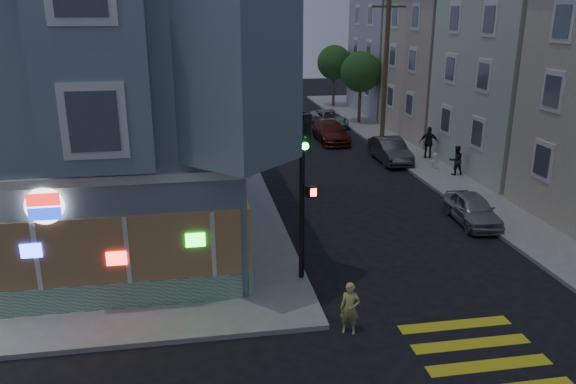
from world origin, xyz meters
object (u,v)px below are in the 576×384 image
object	(u,v)px
pedestrian_a	(456,160)
traffic_signal	(304,170)
utility_pole	(386,68)
running_child	(350,308)
parked_car_a	(473,209)
fire_hydrant	(435,160)
parked_car_d	(329,118)
pedestrian_b	(429,143)
street_tree_far	(334,63)
parked_car_c	(331,132)
street_tree_near	(361,72)
parked_car_b	(390,150)

from	to	relation	value
pedestrian_a	traffic_signal	bearing A→B (deg)	43.37
utility_pole	traffic_signal	xyz separation A→B (m)	(-9.18, -19.14, -1.02)
running_child	traffic_signal	distance (m)	4.38
running_child	parked_car_a	xyz separation A→B (m)	(7.20, 7.11, -0.12)
fire_hydrant	parked_car_d	bearing A→B (deg)	101.57
traffic_signal	fire_hydrant	size ratio (longest dim) A/B	6.15
pedestrian_a	pedestrian_b	distance (m)	3.51
running_child	pedestrian_b	xyz separation A→B (m)	(9.50, 16.95, 0.33)
parked_car_a	parked_car_d	xyz separation A→B (m)	(-0.94, 20.73, -0.02)
street_tree_far	pedestrian_b	xyz separation A→B (m)	(0.80, -19.25, -2.87)
parked_car_d	parked_car_c	bearing A→B (deg)	-108.01
traffic_signal	utility_pole	bearing A→B (deg)	50.13
pedestrian_a	pedestrian_b	world-z (taller)	pedestrian_b
utility_pole	street_tree_near	bearing A→B (deg)	88.09
parked_car_d	running_child	bearing A→B (deg)	-108.13
parked_car_a	traffic_signal	xyz separation A→B (m)	(-7.88, -4.04, 3.17)
parked_car_d	traffic_signal	size ratio (longest dim) A/B	0.79
parked_car_a	parked_car_c	xyz separation A→B (m)	(-2.10, 15.53, 0.06)
pedestrian_a	traffic_signal	xyz separation A→B (m)	(-10.18, -10.38, 2.86)
pedestrian_b	parked_car_d	bearing A→B (deg)	-52.20
parked_car_b	pedestrian_b	bearing A→B (deg)	-1.29
running_child	fire_hydrant	bearing A→B (deg)	79.73
street_tree_far	parked_car_b	size ratio (longest dim) A/B	1.27
utility_pole	traffic_signal	distance (m)	21.25
parked_car_d	traffic_signal	distance (m)	25.92
parked_car_a	parked_car_b	xyz separation A→B (m)	(0.00, 9.90, 0.08)
parked_car_b	parked_car_c	world-z (taller)	parked_car_b
running_child	parked_car_d	distance (m)	28.53
pedestrian_a	parked_car_b	size ratio (longest dim) A/B	0.37
parked_car_a	traffic_signal	world-z (taller)	traffic_signal
street_tree_near	running_child	xyz separation A→B (m)	(-8.70, -28.20, -3.20)
pedestrian_b	street_tree_far	bearing A→B (deg)	-66.40
running_child	pedestrian_a	xyz separation A→B (m)	(9.50, 13.44, 0.19)
street_tree_far	parked_car_d	bearing A→B (deg)	-106.29
street_tree_near	parked_car_a	distance (m)	21.41
street_tree_far	parked_car_c	size ratio (longest dim) A/B	1.16
running_child	parked_car_c	distance (m)	23.21
parked_car_a	pedestrian_b	bearing A→B (deg)	81.37
utility_pole	fire_hydrant	distance (m)	8.55
street_tree_far	street_tree_near	bearing A→B (deg)	-90.00
traffic_signal	street_tree_near	bearing A→B (deg)	55.30
traffic_signal	pedestrian_b	bearing A→B (deg)	39.51
street_tree_far	running_child	size ratio (longest dim) A/B	3.62
running_child	utility_pole	bearing A→B (deg)	89.98
parked_car_c	street_tree_near	bearing A→B (deg)	57.15
street_tree_far	parked_car_d	world-z (taller)	street_tree_far
pedestrian_a	parked_car_b	bearing A→B (deg)	-59.38
pedestrian_b	traffic_signal	distance (m)	17.43
utility_pole	street_tree_far	xyz separation A→B (m)	(0.20, 14.00, -0.86)
pedestrian_b	traffic_signal	world-z (taller)	traffic_signal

